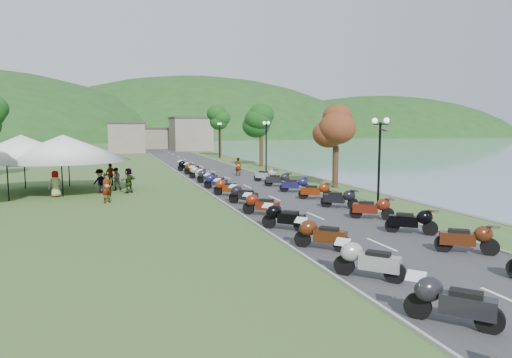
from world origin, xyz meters
TOP-DOWN VIEW (x-y plane):
  - road at (0.00, 40.00)m, footprint 7.00×120.00m
  - hills_backdrop at (0.00, 200.00)m, footprint 360.00×120.00m
  - far_building at (-2.00, 85.00)m, footprint 18.00×16.00m
  - moto_row_left at (-2.54, 20.33)m, footprint 2.60×43.40m
  - moto_row_right at (2.26, 14.36)m, footprint 2.60×34.27m
  - vendor_tent_main at (-12.91, 29.12)m, footprint 5.96×5.96m
  - vendor_tent_side at (-15.63, 29.80)m, footprint 5.48×5.48m
  - tree_lakeside at (6.07, 25.39)m, footprint 2.54×2.54m
  - pedestrian_a at (-10.12, 23.55)m, footprint 0.81×0.79m
  - pedestrian_b at (-9.54, 28.97)m, footprint 0.88×0.63m
  - pedestrian_c at (-10.59, 27.78)m, footprint 1.10×1.06m
  - traffic_cone_near at (-1.45, 7.93)m, footprint 0.30×0.30m

SIDE VIEW (x-z plane):
  - hills_backdrop at x=0.00m, z-range -38.00..38.00m
  - pedestrian_a at x=-10.12m, z-range -0.90..0.90m
  - pedestrian_b at x=-9.54m, z-range -0.82..0.82m
  - pedestrian_c at x=-10.59m, z-range -0.84..0.84m
  - road at x=0.00m, z-range 0.00..0.02m
  - traffic_cone_near at x=-1.45m, z-range 0.00..0.47m
  - moto_row_left at x=-2.54m, z-range 0.00..1.10m
  - moto_row_right at x=2.26m, z-range 0.00..1.10m
  - vendor_tent_main at x=-12.91m, z-range 0.00..4.00m
  - vendor_tent_side at x=-15.63m, z-range 0.00..4.00m
  - far_building at x=-2.00m, z-range 0.00..5.00m
  - tree_lakeside at x=6.07m, z-range 0.00..7.07m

